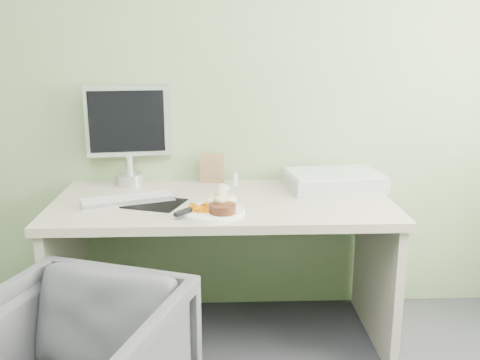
{
  "coord_description": "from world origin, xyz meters",
  "views": [
    {
      "loc": [
        -0.01,
        -0.81,
        1.46
      ],
      "look_at": [
        0.08,
        1.5,
        0.86
      ],
      "focal_mm": 40.0,
      "sensor_mm": 36.0,
      "label": 1
    }
  ],
  "objects_px": {
    "scanner": "(334,181)",
    "plate": "(214,212)",
    "desk": "(223,236)",
    "monitor": "(128,130)"
  },
  "relations": [
    {
      "from": "scanner",
      "to": "monitor",
      "type": "height_order",
      "value": "monitor"
    },
    {
      "from": "desk",
      "to": "plate",
      "type": "relative_size",
      "value": 5.87
    },
    {
      "from": "desk",
      "to": "monitor",
      "type": "relative_size",
      "value": 3.12
    },
    {
      "from": "desk",
      "to": "scanner",
      "type": "xyz_separation_m",
      "value": [
        0.57,
        0.19,
        0.22
      ]
    },
    {
      "from": "desk",
      "to": "monitor",
      "type": "distance_m",
      "value": 0.74
    },
    {
      "from": "scanner",
      "to": "plate",
      "type": "bearing_deg",
      "value": -154.52
    },
    {
      "from": "desk",
      "to": "scanner",
      "type": "height_order",
      "value": "scanner"
    },
    {
      "from": "plate",
      "to": "scanner",
      "type": "xyz_separation_m",
      "value": [
        0.61,
        0.4,
        0.03
      ]
    },
    {
      "from": "plate",
      "to": "scanner",
      "type": "bearing_deg",
      "value": 33.46
    },
    {
      "from": "scanner",
      "to": "desk",
      "type": "bearing_deg",
      "value": -169.28
    }
  ]
}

